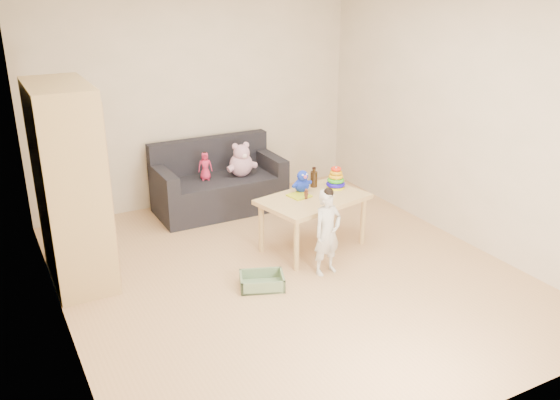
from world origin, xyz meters
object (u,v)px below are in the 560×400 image
play_table (313,223)px  toddler (327,233)px  sofa (220,194)px  wardrobe (70,186)px

play_table → toddler: (-0.17, -0.53, 0.13)m
play_table → toddler: 0.57m
sofa → toddler: toddler is taller
sofa → toddler: size_ratio=1.84×
wardrobe → play_table: 2.37m
wardrobe → toddler: wardrobe is taller
wardrobe → play_table: bearing=-12.0°
play_table → sofa: bearing=107.6°
wardrobe → sofa: wardrobe is taller
toddler → wardrobe: bearing=145.6°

